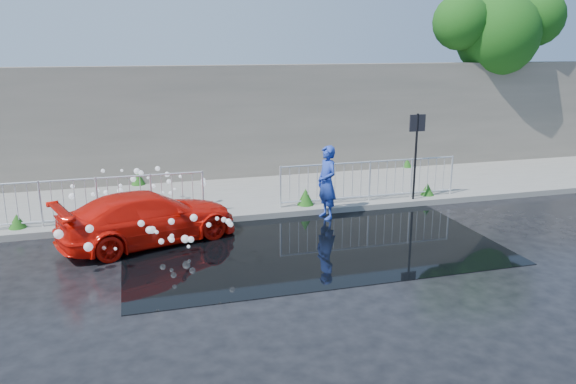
# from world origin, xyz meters

# --- Properties ---
(ground) EXTENTS (90.00, 90.00, 0.00)m
(ground) POSITION_xyz_m (0.00, 0.00, 0.00)
(ground) COLOR black
(ground) RESTS_ON ground
(pavement) EXTENTS (30.00, 4.00, 0.15)m
(pavement) POSITION_xyz_m (0.00, 5.00, 0.07)
(pavement) COLOR slate
(pavement) RESTS_ON ground
(curb) EXTENTS (30.00, 0.25, 0.16)m
(curb) POSITION_xyz_m (0.00, 3.00, 0.08)
(curb) COLOR slate
(curb) RESTS_ON ground
(retaining_wall) EXTENTS (30.00, 0.60, 3.50)m
(retaining_wall) POSITION_xyz_m (0.00, 7.20, 1.90)
(retaining_wall) COLOR #615B51
(retaining_wall) RESTS_ON pavement
(puddle) EXTENTS (8.00, 5.00, 0.01)m
(puddle) POSITION_xyz_m (0.50, 1.00, 0.01)
(puddle) COLOR black
(puddle) RESTS_ON ground
(sign_post) EXTENTS (0.45, 0.06, 2.50)m
(sign_post) POSITION_xyz_m (4.20, 3.10, 1.72)
(sign_post) COLOR black
(sign_post) RESTS_ON ground
(tree) EXTENTS (4.99, 2.94, 6.23)m
(tree) POSITION_xyz_m (9.57, 7.41, 4.76)
(tree) COLOR #332114
(tree) RESTS_ON ground
(railing_left) EXTENTS (5.05, 0.05, 1.10)m
(railing_left) POSITION_xyz_m (-4.00, 3.35, 0.74)
(railing_left) COLOR silver
(railing_left) RESTS_ON pavement
(railing_right) EXTENTS (5.05, 0.05, 1.10)m
(railing_right) POSITION_xyz_m (3.00, 3.35, 0.74)
(railing_right) COLOR silver
(railing_right) RESTS_ON pavement
(weeds) EXTENTS (12.17, 3.93, 0.44)m
(weeds) POSITION_xyz_m (-0.12, 4.56, 0.33)
(weeds) COLOR #234E14
(weeds) RESTS_ON pavement
(water_spray) EXTENTS (3.43, 5.47, 0.99)m
(water_spray) POSITION_xyz_m (-2.90, 2.55, 0.66)
(water_spray) COLOR white
(water_spray) RESTS_ON ground
(red_car) EXTENTS (4.23, 2.79, 1.14)m
(red_car) POSITION_xyz_m (-2.88, 2.00, 0.57)
(red_car) COLOR red
(red_car) RESTS_ON ground
(person) EXTENTS (0.55, 0.74, 1.86)m
(person) POSITION_xyz_m (1.50, 2.60, 0.93)
(person) COLOR #223DAB
(person) RESTS_ON ground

